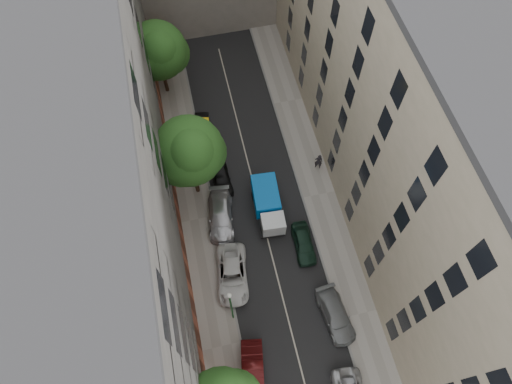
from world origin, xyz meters
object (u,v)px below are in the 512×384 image
object	(u,v)px
car_right_1	(336,315)
car_right_2	(304,243)
tarp_truck	(268,204)
pedestrian	(319,161)
car_left_4	(221,177)
lamp_post	(231,304)
tree_mid	(190,153)
car_left_3	(221,216)
tree_far	(159,52)
car_left_1	(253,372)
car_left_2	(232,274)
car_left_5	(202,130)

from	to	relation	value
car_right_1	car_right_2	distance (m)	6.39
tarp_truck	car_right_1	size ratio (longest dim) A/B	1.14
car_right_2	pedestrian	bearing A→B (deg)	67.75
car_left_4	lamp_post	size ratio (longest dim) A/B	0.64
car_right_1	tree_mid	distance (m)	17.01
car_left_3	tree_far	world-z (taller)	tree_far
car_left_1	pedestrian	bearing A→B (deg)	68.55
car_left_1	car_left_2	distance (m)	7.60
car_right_2	tree_mid	size ratio (longest dim) A/B	0.42
car_left_4	lamp_post	world-z (taller)	lamp_post
car_left_4	car_right_1	xyz separation A→B (m)	(6.40, -14.20, -0.02)
tarp_truck	pedestrian	distance (m)	6.54
car_left_1	car_right_1	size ratio (longest dim) A/B	0.98
car_left_1	pedestrian	size ratio (longest dim) A/B	2.36
tarp_truck	car_left_3	bearing A→B (deg)	-177.68
car_left_4	car_left_5	world-z (taller)	car_left_4
car_right_1	tarp_truck	bearing A→B (deg)	100.11
car_left_3	pedestrian	size ratio (longest dim) A/B	2.67
car_left_4	pedestrian	distance (m)	9.03
car_right_1	pedestrian	world-z (taller)	pedestrian
car_left_2	pedestrian	distance (m)	13.06
car_left_4	pedestrian	world-z (taller)	pedestrian
car_left_4	pedestrian	bearing A→B (deg)	-5.82
tree_far	lamp_post	world-z (taller)	tree_far
car_right_2	tree_far	bearing A→B (deg)	117.43
tree_far	lamp_post	size ratio (longest dim) A/B	1.29
tarp_truck	tree_far	distance (m)	17.44
car_left_3	car_right_1	world-z (taller)	car_left_3
car_left_2	car_left_1	bearing A→B (deg)	-81.77
tree_far	pedestrian	size ratio (longest dim) A/B	4.23
car_left_2	pedestrian	world-z (taller)	pedestrian
car_right_2	car_right_1	bearing A→B (deg)	-80.01
car_left_5	car_right_1	size ratio (longest dim) A/B	0.84
tarp_truck	car_left_5	xyz separation A→B (m)	(-4.20, 9.54, -0.68)
tarp_truck	car_left_4	xyz separation A→B (m)	(-3.40, 3.94, -0.64)
car_left_5	pedestrian	size ratio (longest dim) A/B	2.03
car_left_1	car_left_3	size ratio (longest dim) A/B	0.88
car_left_5	tarp_truck	bearing A→B (deg)	-57.44
car_left_2	car_right_1	world-z (taller)	car_left_2
car_left_1	car_left_3	bearing A→B (deg)	99.41
tarp_truck	car_right_2	distance (m)	4.54
car_left_4	tree_far	xyz separation A→B (m)	(-3.33, 11.61, 4.75)
pedestrian	car_right_2	bearing A→B (deg)	84.10
car_left_2	tree_mid	xyz separation A→B (m)	(-1.37, 8.53, 5.68)
car_left_4	tree_mid	bearing A→B (deg)	-164.92
car_right_2	pedestrian	size ratio (longest dim) A/B	2.04
car_left_3	tree_far	xyz separation A→B (m)	(-2.59, 15.43, 4.70)
car_left_2	car_left_3	distance (m)	5.38
car_left_1	car_left_5	world-z (taller)	car_left_1
car_left_1	tree_mid	size ratio (longest dim) A/B	0.49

